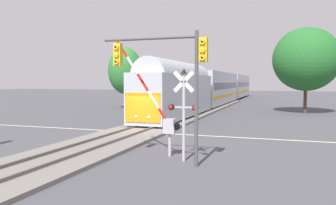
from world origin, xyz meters
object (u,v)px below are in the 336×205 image
object	(u,v)px
oak_far_right	(306,59)
oak_behind_train	(125,71)
crossing_gate_near	(164,116)
crossing_signal_mast	(184,105)
traffic_signal_near_right	(169,65)
commuter_train	(218,87)

from	to	relation	value
oak_far_right	oak_behind_train	world-z (taller)	oak_far_right
crossing_gate_near	crossing_signal_mast	size ratio (longest dim) A/B	1.37
oak_far_right	traffic_signal_near_right	bearing A→B (deg)	-104.14
crossing_signal_mast	traffic_signal_near_right	world-z (taller)	traffic_signal_near_right
crossing_signal_mast	oak_far_right	world-z (taller)	oak_far_right
crossing_gate_near	oak_far_right	distance (m)	27.36
crossing_signal_mast	oak_behind_train	xyz separation A→B (m)	(-15.77, 26.30, 2.47)
oak_far_right	oak_behind_train	bearing A→B (deg)	-178.96
commuter_train	traffic_signal_near_right	world-z (taller)	traffic_signal_near_right
traffic_signal_near_right	oak_far_right	bearing A→B (deg)	75.86
crossing_signal_mast	oak_far_right	size ratio (longest dim) A/B	0.43
crossing_signal_mast	oak_behind_train	bearing A→B (deg)	120.95
commuter_train	crossing_gate_near	xyz separation A→B (m)	(4.22, -37.06, -0.81)
commuter_train	crossing_gate_near	world-z (taller)	crossing_gate_near
crossing_gate_near	traffic_signal_near_right	distance (m)	2.92
crossing_gate_near	oak_behind_train	xyz separation A→B (m)	(-14.56, 25.52, 3.08)
crossing_gate_near	crossing_signal_mast	xyz separation A→B (m)	(1.21, -0.77, 0.61)
traffic_signal_near_right	oak_far_right	size ratio (longest dim) A/B	0.59
oak_behind_train	crossing_signal_mast	bearing A→B (deg)	-59.05
traffic_signal_near_right	crossing_gate_near	bearing A→B (deg)	116.67
crossing_gate_near	crossing_signal_mast	distance (m)	1.56
crossing_gate_near	crossing_signal_mast	bearing A→B (deg)	-32.55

